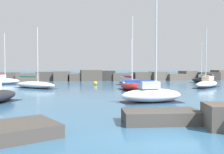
{
  "coord_description": "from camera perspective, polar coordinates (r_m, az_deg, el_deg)",
  "views": [
    {
      "loc": [
        -3.6,
        -10.53,
        3.07
      ],
      "look_at": [
        -0.1,
        25.98,
        1.68
      ],
      "focal_mm": 40.0,
      "sensor_mm": 36.0,
      "label": 1
    }
  ],
  "objects": [
    {
      "name": "sailboat_moored_0",
      "position": [
        46.63,
        4.1,
        -0.98
      ],
      "size": [
        6.05,
        7.03,
        8.48
      ],
      "color": "navy",
      "rests_on": "ground"
    },
    {
      "name": "sailboat_moored_5",
      "position": [
        22.33,
        8.97,
        -3.93
      ],
      "size": [
        5.86,
        3.16,
        9.0
      ],
      "color": "white",
      "rests_on": "ground"
    },
    {
      "name": "sailboat_moored_7",
      "position": [
        53.12,
        20.06,
        -0.59
      ],
      "size": [
        3.9,
        6.14,
        8.19
      ],
      "color": "black",
      "rests_on": "ground"
    },
    {
      "name": "ground_plane",
      "position": [
        11.54,
        13.29,
        -13.32
      ],
      "size": [
        600.0,
        600.0,
        0.0
      ],
      "primitive_type": "plane",
      "color": "#336084"
    },
    {
      "name": "open_sea_beyond",
      "position": [
        119.28,
        -3.75,
        0.69
      ],
      "size": [
        400.0,
        116.0,
        0.01
      ],
      "color": "#235175",
      "rests_on": "ground"
    },
    {
      "name": "breakwater_jetty",
      "position": [
        59.37,
        -1.43,
        0.2
      ],
      "size": [
        69.03,
        6.72,
        2.51
      ],
      "color": "#383330",
      "rests_on": "ground"
    },
    {
      "name": "sailboat_moored_8",
      "position": [
        49.78,
        -23.78,
        -0.78
      ],
      "size": [
        6.1,
        3.7,
        9.32
      ],
      "color": "white",
      "rests_on": "ground"
    },
    {
      "name": "sailboat_moored_2",
      "position": [
        40.99,
        20.89,
        -1.38
      ],
      "size": [
        6.67,
        6.61,
        9.11
      ],
      "color": "silver",
      "rests_on": "ground"
    },
    {
      "name": "sailboat_moored_6",
      "position": [
        33.58,
        4.39,
        -2.03
      ],
      "size": [
        3.11,
        6.69,
        9.85
      ],
      "color": "maroon",
      "rests_on": "ground"
    },
    {
      "name": "mooring_buoy_orange_near",
      "position": [
        44.23,
        -3.82,
        -1.39
      ],
      "size": [
        0.66,
        0.66,
        0.86
      ],
      "color": "yellow",
      "rests_on": "ground"
    },
    {
      "name": "foreground_rocks",
      "position": [
        12.98,
        15.93,
        -9.78
      ],
      "size": [
        19.84,
        6.06,
        1.25
      ],
      "color": "#383330",
      "rests_on": "ground"
    },
    {
      "name": "sailboat_moored_3",
      "position": [
        38.78,
        -17.16,
        -1.67
      ],
      "size": [
        7.32,
        6.03,
        8.95
      ],
      "color": "white",
      "rests_on": "ground"
    }
  ]
}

